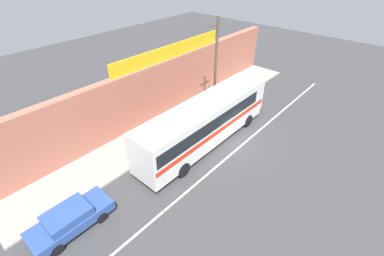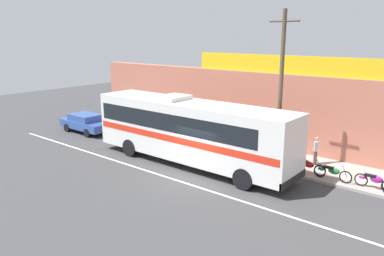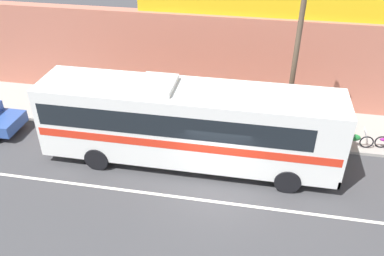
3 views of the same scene
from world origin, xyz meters
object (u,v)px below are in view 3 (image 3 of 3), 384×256
Objects in this scene: pedestrian_far_left at (316,107)px; intercity_bus at (186,121)px; utility_pole at (296,54)px; motorcycle_purple at (352,138)px; motorcycle_green at (321,134)px.

intercity_bus is at bearing -144.61° from pedestrian_far_left.
pedestrian_far_left is at bearing 48.74° from utility_pole.
intercity_bus is at bearing -150.75° from utility_pole.
pedestrian_far_left is (-1.54, 1.73, 0.49)m from motorcycle_purple.
utility_pole reaches higher than intercity_bus.
utility_pole is (4.21, 2.36, 2.32)m from intercity_bus.
pedestrian_far_left is (5.69, 4.04, -1.01)m from intercity_bus.
motorcycle_purple is at bearing 17.69° from intercity_bus.
motorcycle_green and motorcycle_purple have the same top height.
utility_pole is 5.20× the size of pedestrian_far_left.
pedestrian_far_left reaches higher than motorcycle_green.
utility_pole is at bearing -177.40° from motorcycle_green.
motorcycle_green is 1.69m from pedestrian_far_left.
intercity_bus is 7.73m from motorcycle_purple.
utility_pole is 4.35× the size of motorcycle_purple.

